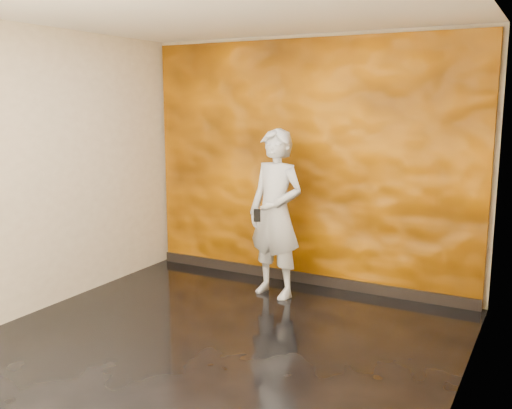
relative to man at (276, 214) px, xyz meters
name	(u,v)px	position (x,y,z in m)	size (l,w,h in m)	color
room	(212,185)	(0.10, -1.39, 0.50)	(4.02, 4.02, 2.81)	black
feature_wall	(306,164)	(0.10, 0.57, 0.48)	(3.90, 0.06, 2.75)	#D87400
baseboard	(303,278)	(0.10, 0.53, -0.84)	(3.90, 0.04, 0.12)	black
man	(276,214)	(0.00, 0.00, 0.00)	(0.66, 0.43, 1.80)	#949AA3
phone	(257,215)	(-0.08, -0.28, 0.02)	(0.07, 0.01, 0.13)	black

